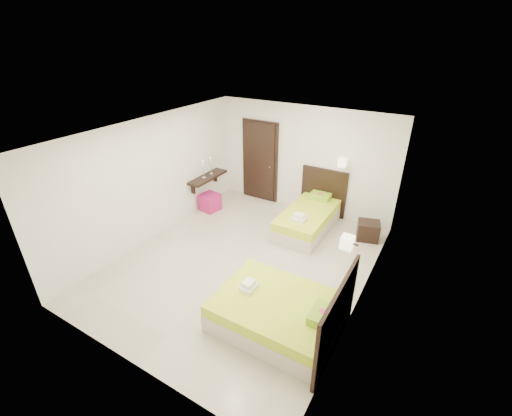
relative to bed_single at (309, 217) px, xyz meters
The scene contains 7 objects.
floor 1.99m from the bed_single, 107.25° to the right, with size 5.50×5.50×0.00m, color #BCB39C.
bed_single is the anchor object (origin of this frame).
bed_double 3.09m from the bed_single, 74.94° to the right, with size 1.87×1.59×1.54m.
nightstand 1.32m from the bed_single, 10.20° to the left, with size 0.46×0.41×0.41m, color black.
ottoman 2.57m from the bed_single, behind, with size 0.43×0.43×0.43m, color #9A1455.
door 2.11m from the bed_single, 155.37° to the left, with size 1.02×0.15×2.14m.
console_shelf 2.73m from the bed_single, behind, with size 0.35×1.20×0.78m.
Camera 1 is at (3.02, -4.64, 4.07)m, focal length 24.00 mm.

